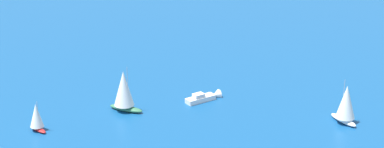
{
  "coord_description": "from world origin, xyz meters",
  "views": [
    {
      "loc": [
        -72.88,
        93.86,
        75.92
      ],
      "look_at": [
        0.0,
        0.0,
        30.46
      ],
      "focal_mm": 64.15,
      "sensor_mm": 36.0,
      "label": 1
    }
  ],
  "objects_px": {
    "sailboat_offshore": "(346,104)",
    "sailboat_trailing": "(36,117)",
    "sailboat_inshore": "(124,91)",
    "motorboat_mid_cluster": "(205,97)"
  },
  "relations": [
    {
      "from": "sailboat_offshore",
      "to": "sailboat_trailing",
      "type": "bearing_deg",
      "value": 41.11
    },
    {
      "from": "sailboat_inshore",
      "to": "motorboat_mid_cluster",
      "type": "relative_size",
      "value": 1.15
    },
    {
      "from": "sailboat_offshore",
      "to": "sailboat_trailing",
      "type": "relative_size",
      "value": 1.44
    },
    {
      "from": "motorboat_mid_cluster",
      "to": "sailboat_offshore",
      "type": "bearing_deg",
      "value": -164.77
    },
    {
      "from": "sailboat_inshore",
      "to": "sailboat_trailing",
      "type": "relative_size",
      "value": 1.56
    },
    {
      "from": "sailboat_inshore",
      "to": "sailboat_trailing",
      "type": "xyz_separation_m",
      "value": [
        9.05,
        22.76,
        -2.1
      ]
    },
    {
      "from": "sailboat_offshore",
      "to": "sailboat_trailing",
      "type": "height_order",
      "value": "sailboat_offshore"
    },
    {
      "from": "sailboat_offshore",
      "to": "motorboat_mid_cluster",
      "type": "distance_m",
      "value": 39.49
    },
    {
      "from": "sailboat_trailing",
      "to": "sailboat_inshore",
      "type": "bearing_deg",
      "value": -111.69
    },
    {
      "from": "sailboat_inshore",
      "to": "sailboat_trailing",
      "type": "height_order",
      "value": "sailboat_inshore"
    }
  ]
}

